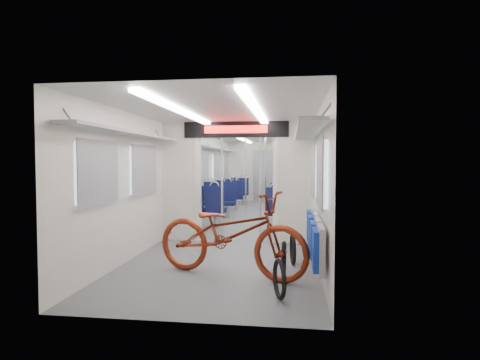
{
  "coord_description": "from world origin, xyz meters",
  "views": [
    {
      "loc": [
        1.07,
        -9.66,
        1.53
      ],
      "look_at": [
        0.01,
        -1.58,
        1.17
      ],
      "focal_mm": 30.0,
      "sensor_mm": 36.0,
      "label": 1
    }
  ],
  "objects_px": {
    "seat_bay_near_right": "(287,203)",
    "stanchion_near_left": "(222,180)",
    "stanchion_near_right": "(260,181)",
    "stanchion_far_left": "(246,175)",
    "seat_bay_near_left": "(213,201)",
    "bike_hoop_b": "(284,262)",
    "seat_bay_far_right": "(288,192)",
    "bike_hoop_c": "(293,250)",
    "seat_bay_far_left": "(233,192)",
    "flip_bench": "(314,236)",
    "stanchion_far_right": "(265,175)",
    "bicycle": "(230,234)",
    "bike_hoop_a": "(279,281)"
  },
  "relations": [
    {
      "from": "bike_hoop_b",
      "to": "bike_hoop_c",
      "type": "distance_m",
      "value": 0.74
    },
    {
      "from": "seat_bay_far_right",
      "to": "stanchion_far_left",
      "type": "bearing_deg",
      "value": -126.69
    },
    {
      "from": "stanchion_near_left",
      "to": "stanchion_near_right",
      "type": "distance_m",
      "value": 0.82
    },
    {
      "from": "seat_bay_far_right",
      "to": "stanchion_near_right",
      "type": "bearing_deg",
      "value": -95.71
    },
    {
      "from": "seat_bay_far_right",
      "to": "stanchion_near_left",
      "type": "relative_size",
      "value": 0.9
    },
    {
      "from": "stanchion_near_left",
      "to": "seat_bay_near_left",
      "type": "bearing_deg",
      "value": 107.5
    },
    {
      "from": "bike_hoop_b",
      "to": "seat_bay_near_left",
      "type": "distance_m",
      "value": 5.13
    },
    {
      "from": "seat_bay_near_right",
      "to": "stanchion_near_left",
      "type": "bearing_deg",
      "value": -132.01
    },
    {
      "from": "stanchion_near_right",
      "to": "bike_hoop_c",
      "type": "bearing_deg",
      "value": -73.25
    },
    {
      "from": "seat_bay_near_right",
      "to": "flip_bench",
      "type": "bearing_deg",
      "value": -84.68
    },
    {
      "from": "seat_bay_near_left",
      "to": "seat_bay_near_right",
      "type": "relative_size",
      "value": 1.01
    },
    {
      "from": "seat_bay_far_left",
      "to": "stanchion_near_left",
      "type": "height_order",
      "value": "stanchion_near_left"
    },
    {
      "from": "bike_hoop_b",
      "to": "seat_bay_near_left",
      "type": "xyz_separation_m",
      "value": [
        -1.9,
        4.76,
        0.32
      ]
    },
    {
      "from": "bike_hoop_b",
      "to": "seat_bay_near_right",
      "type": "relative_size",
      "value": 0.25
    },
    {
      "from": "seat_bay_near_left",
      "to": "stanchion_near_left",
      "type": "xyz_separation_m",
      "value": [
        0.54,
        -1.72,
        0.61
      ]
    },
    {
      "from": "bike_hoop_b",
      "to": "stanchion_far_left",
      "type": "relative_size",
      "value": 0.22
    },
    {
      "from": "bike_hoop_c",
      "to": "stanchion_far_left",
      "type": "xyz_separation_m",
      "value": [
        -1.37,
        5.73,
        0.93
      ]
    },
    {
      "from": "flip_bench",
      "to": "seat_bay_near_left",
      "type": "bearing_deg",
      "value": 115.74
    },
    {
      "from": "stanchion_near_left",
      "to": "bike_hoop_c",
      "type": "bearing_deg",
      "value": -57.42
    },
    {
      "from": "seat_bay_near_right",
      "to": "seat_bay_far_left",
      "type": "distance_m",
      "value": 4.14
    },
    {
      "from": "bike_hoop_b",
      "to": "seat_bay_near_left",
      "type": "relative_size",
      "value": 0.24
    },
    {
      "from": "seat_bay_near_left",
      "to": "stanchion_near_right",
      "type": "bearing_deg",
      "value": -53.42
    },
    {
      "from": "bike_hoop_a",
      "to": "stanchion_far_right",
      "type": "xyz_separation_m",
      "value": [
        -0.63,
        7.13,
        0.95
      ]
    },
    {
      "from": "bicycle",
      "to": "seat_bay_far_right",
      "type": "bearing_deg",
      "value": 12.5
    },
    {
      "from": "bike_hoop_c",
      "to": "seat_bay_far_left",
      "type": "bearing_deg",
      "value": 105.1
    },
    {
      "from": "stanchion_near_right",
      "to": "stanchion_near_left",
      "type": "bearing_deg",
      "value": 172.78
    },
    {
      "from": "bike_hoop_c",
      "to": "seat_bay_far_left",
      "type": "xyz_separation_m",
      "value": [
        -2.02,
        7.47,
        0.31
      ]
    },
    {
      "from": "bicycle",
      "to": "flip_bench",
      "type": "height_order",
      "value": "bicycle"
    },
    {
      "from": "stanchion_far_right",
      "to": "bike_hoop_b",
      "type": "bearing_deg",
      "value": -84.02
    },
    {
      "from": "stanchion_near_left",
      "to": "stanchion_near_right",
      "type": "height_order",
      "value": "same"
    },
    {
      "from": "bike_hoop_a",
      "to": "bike_hoop_c",
      "type": "relative_size",
      "value": 0.94
    },
    {
      "from": "stanchion_near_left",
      "to": "stanchion_far_right",
      "type": "relative_size",
      "value": 1.0
    },
    {
      "from": "seat_bay_far_left",
      "to": "stanchion_far_left",
      "type": "relative_size",
      "value": 0.85
    },
    {
      "from": "bike_hoop_b",
      "to": "seat_bay_near_right",
      "type": "distance_m",
      "value": 4.52
    },
    {
      "from": "stanchion_near_left",
      "to": "stanchion_far_left",
      "type": "height_order",
      "value": "same"
    },
    {
      "from": "seat_bay_far_left",
      "to": "stanchion_near_left",
      "type": "distance_m",
      "value": 5.23
    },
    {
      "from": "seat_bay_near_left",
      "to": "seat_bay_far_left",
      "type": "bearing_deg",
      "value": 90.0
    },
    {
      "from": "bicycle",
      "to": "seat_bay_far_left",
      "type": "bearing_deg",
      "value": 25.62
    },
    {
      "from": "seat_bay_far_right",
      "to": "stanchion_near_left",
      "type": "xyz_separation_m",
      "value": [
        -1.33,
        -5.07,
        0.61
      ]
    },
    {
      "from": "stanchion_near_right",
      "to": "bike_hoop_a",
      "type": "bearing_deg",
      "value": -82.16
    },
    {
      "from": "seat_bay_near_left",
      "to": "stanchion_far_left",
      "type": "xyz_separation_m",
      "value": [
        0.64,
        1.7,
        0.61
      ]
    },
    {
      "from": "seat_bay_near_left",
      "to": "seat_bay_far_left",
      "type": "xyz_separation_m",
      "value": [
        -0.0,
        3.44,
        -0.01
      ]
    },
    {
      "from": "bike_hoop_a",
      "to": "seat_bay_near_left",
      "type": "relative_size",
      "value": 0.22
    },
    {
      "from": "seat_bay_near_right",
      "to": "stanchion_near_left",
      "type": "height_order",
      "value": "stanchion_near_left"
    },
    {
      "from": "flip_bench",
      "to": "seat_bay_near_right",
      "type": "height_order",
      "value": "seat_bay_near_right"
    },
    {
      "from": "seat_bay_near_right",
      "to": "stanchion_far_left",
      "type": "xyz_separation_m",
      "value": [
        -1.23,
        1.95,
        0.61
      ]
    },
    {
      "from": "stanchion_far_left",
      "to": "seat_bay_near_left",
      "type": "bearing_deg",
      "value": -110.72
    },
    {
      "from": "seat_bay_far_left",
      "to": "stanchion_far_right",
      "type": "xyz_separation_m",
      "value": [
        1.23,
        -1.86,
        0.62
      ]
    },
    {
      "from": "bike_hoop_a",
      "to": "stanchion_far_right",
      "type": "height_order",
      "value": "stanchion_far_right"
    },
    {
      "from": "flip_bench",
      "to": "bike_hoop_a",
      "type": "bearing_deg",
      "value": -117.97
    }
  ]
}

